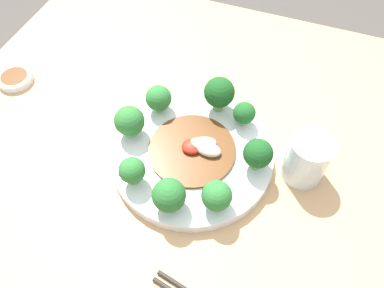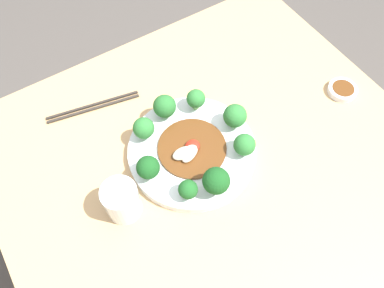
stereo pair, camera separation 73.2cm
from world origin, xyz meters
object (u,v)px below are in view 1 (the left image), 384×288
at_px(broccoli_south, 169,195).
at_px(broccoli_southwest, 132,171).
at_px(drinking_glass, 307,158).
at_px(broccoli_west, 129,121).
at_px(broccoli_east, 258,154).
at_px(sauce_dish, 15,78).
at_px(plate, 192,154).
at_px(broccoli_northeast, 244,113).
at_px(stirfry_center, 195,148).
at_px(broccoli_southeast, 217,196).
at_px(broccoli_north, 219,93).
at_px(broccoli_northwest, 159,98).

bearing_deg(broccoli_south, broccoli_southwest, 164.31).
bearing_deg(drinking_glass, broccoli_west, -172.51).
distance_m(broccoli_east, sauce_dish, 0.53).
height_order(plate, broccoli_northeast, broccoli_northeast).
relative_size(plate, stirfry_center, 1.87).
bearing_deg(broccoli_southeast, broccoli_west, 156.07).
xyz_separation_m(broccoli_north, broccoli_northeast, (0.05, -0.02, -0.01)).
relative_size(broccoli_northwest, broccoli_southeast, 0.99).
height_order(broccoli_north, drinking_glass, broccoli_north).
bearing_deg(broccoli_northwest, broccoli_east, -16.47).
relative_size(broccoli_south, drinking_glass, 0.67).
bearing_deg(broccoli_southwest, plate, 53.05).
bearing_deg(drinking_glass, plate, -168.75).
xyz_separation_m(broccoli_southwest, drinking_glass, (0.26, 0.13, -0.01)).
xyz_separation_m(plate, broccoli_northeast, (0.07, 0.09, 0.04)).
height_order(plate, broccoli_north, broccoli_north).
xyz_separation_m(broccoli_south, sauce_dish, (-0.42, 0.16, -0.05)).
bearing_deg(broccoli_north, plate, -96.39).
relative_size(broccoli_west, broccoli_southeast, 1.12).
distance_m(broccoli_southwest, drinking_glass, 0.29).
xyz_separation_m(broccoli_east, stirfry_center, (-0.11, -0.01, -0.03)).
bearing_deg(broccoli_south, plate, 91.84).
distance_m(plate, drinking_glass, 0.20).
distance_m(broccoli_southeast, drinking_glass, 0.17).
xyz_separation_m(broccoli_north, drinking_glass, (0.18, -0.07, -0.02)).
bearing_deg(drinking_glass, broccoli_northeast, 157.04).
bearing_deg(broccoli_southeast, broccoli_north, 107.03).
xyz_separation_m(broccoli_southwest, broccoli_east, (0.18, 0.10, 0.00)).
bearing_deg(broccoli_north, broccoli_south, -92.26).
xyz_separation_m(broccoli_north, broccoli_southeast, (0.06, -0.20, -0.01)).
height_order(broccoli_northwest, broccoli_east, broccoli_east).
relative_size(broccoli_northeast, broccoli_southeast, 0.89).
bearing_deg(plate, broccoli_north, 83.61).
bearing_deg(stirfry_center, broccoli_west, -177.76).
height_order(broccoli_northwest, broccoli_southeast, same).
relative_size(drinking_glass, sauce_dish, 1.25).
relative_size(plate, broccoli_west, 4.58).
height_order(plate, broccoli_southwest, broccoli_southwest).
relative_size(broccoli_southeast, drinking_glass, 0.62).
bearing_deg(broccoli_south, broccoli_northeast, 72.60).
bearing_deg(sauce_dish, broccoli_southwest, -22.44).
xyz_separation_m(plate, broccoli_northwest, (-0.09, 0.07, 0.04)).
relative_size(broccoli_southeast, stirfry_center, 0.36).
distance_m(broccoli_northwest, broccoli_southeast, 0.23).
bearing_deg(plate, broccoli_southeast, -49.90).
height_order(broccoli_southeast, sauce_dish, broccoli_southeast).
xyz_separation_m(plate, broccoli_southeast, (0.07, -0.09, 0.04)).
height_order(plate, stirfry_center, stirfry_center).
xyz_separation_m(broccoli_north, broccoli_south, (-0.01, -0.22, -0.01)).
height_order(broccoli_west, broccoli_south, broccoli_west).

